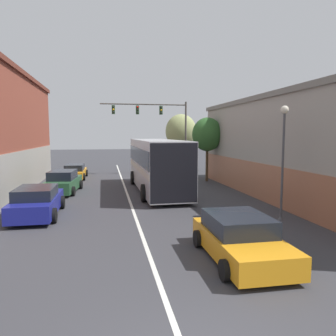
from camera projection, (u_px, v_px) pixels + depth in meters
The scene contains 11 objects.
lane_center_line at pixel (129, 198), 19.54m from camera, with size 0.14×42.53×0.01m.
building_right_storefront at pixel (312, 145), 19.07m from camera, with size 6.44×21.07×6.08m.
bus at pixel (157, 163), 21.73m from camera, with size 2.97×10.71×3.42m.
hatchback_foreground at pixel (240, 239), 9.96m from camera, with size 2.18×4.25×1.33m.
parked_car_left_near at pixel (63, 182), 21.29m from camera, with size 2.23×4.49×1.46m.
parked_car_left_mid at pixel (37, 202), 15.12m from camera, with size 2.08×4.56×1.39m.
parked_car_left_far at pixel (75, 172), 28.07m from camera, with size 1.96×4.55×1.24m.
traffic_signal_gantry at pixel (159, 120), 30.68m from camera, with size 8.10×0.36×6.85m.
street_lamp at pixel (283, 150), 14.26m from camera, with size 0.35×0.35×5.02m.
street_tree_near at pixel (207, 135), 26.19m from camera, with size 2.44×2.20×5.13m.
street_tree_far at pixel (181, 131), 33.54m from camera, with size 3.19×2.87×5.84m.
Camera 1 is at (-1.27, -4.09, 3.80)m, focal length 35.00 mm.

